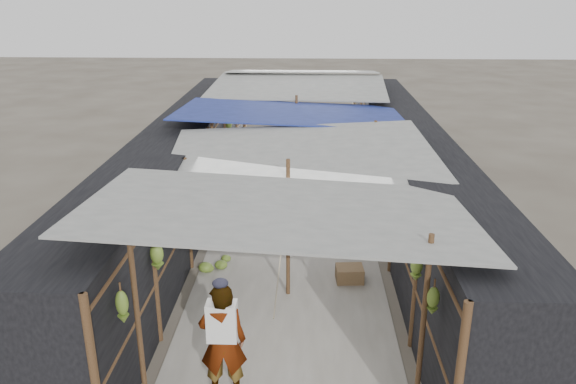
# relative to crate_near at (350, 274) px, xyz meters

# --- Properties ---
(aisle_slab) EXTENTS (3.60, 16.00, 0.02)m
(aisle_slab) POSITION_rel_crate_near_xyz_m (-1.16, 2.97, -0.14)
(aisle_slab) COLOR #9E998E
(aisle_slab) RESTS_ON ground
(stall_left) EXTENTS (1.40, 15.00, 2.30)m
(stall_left) POSITION_rel_crate_near_xyz_m (-3.86, 2.97, 1.00)
(stall_left) COLOR black
(stall_left) RESTS_ON ground
(stall_right) EXTENTS (1.40, 15.00, 2.30)m
(stall_right) POSITION_rel_crate_near_xyz_m (1.54, 2.97, 1.00)
(stall_right) COLOR black
(stall_right) RESTS_ON ground
(crate_near) EXTENTS (0.54, 0.44, 0.31)m
(crate_near) POSITION_rel_crate_near_xyz_m (0.00, 0.00, 0.00)
(crate_near) COLOR olive
(crate_near) RESTS_ON ground
(crate_mid) EXTENTS (0.63, 0.56, 0.32)m
(crate_mid) POSITION_rel_crate_near_xyz_m (0.07, 1.64, 0.01)
(crate_mid) COLOR olive
(crate_mid) RESTS_ON ground
(crate_back) EXTENTS (0.52, 0.46, 0.28)m
(crate_back) POSITION_rel_crate_near_xyz_m (-1.72, 4.52, -0.01)
(crate_back) COLOR olive
(crate_back) RESTS_ON ground
(black_basin) EXTENTS (0.55, 0.55, 0.16)m
(black_basin) POSITION_rel_crate_near_xyz_m (-0.20, 6.50, -0.07)
(black_basin) COLOR black
(black_basin) RESTS_ON ground
(vendor_elderly) EXTENTS (0.67, 0.47, 1.74)m
(vendor_elderly) POSITION_rel_crate_near_xyz_m (-1.93, -3.27, 0.71)
(vendor_elderly) COLOR silver
(vendor_elderly) RESTS_ON ground
(shopper_blue) EXTENTS (1.09, 0.98, 1.83)m
(shopper_blue) POSITION_rel_crate_near_xyz_m (-1.20, 5.07, 0.76)
(shopper_blue) COLOR navy
(shopper_blue) RESTS_ON ground
(vendor_seated) EXTENTS (0.38, 0.65, 1.00)m
(vendor_seated) POSITION_rel_crate_near_xyz_m (-0.10, 6.81, 0.35)
(vendor_seated) COLOR #4E4A44
(vendor_seated) RESTS_ON ground
(market_canopy) EXTENTS (5.62, 15.20, 2.77)m
(market_canopy) POSITION_rel_crate_near_xyz_m (-1.13, 3.30, 2.25)
(market_canopy) COLOR brown
(market_canopy) RESTS_ON ground
(hanging_bananas) EXTENTS (3.96, 13.44, 0.85)m
(hanging_bananas) POSITION_rel_crate_near_xyz_m (-1.21, 3.00, 1.48)
(hanging_bananas) COLOR olive
(hanging_bananas) RESTS_ON ground
(floor_bananas) EXTENTS (3.72, 7.43, 0.35)m
(floor_bananas) POSITION_rel_crate_near_xyz_m (-1.79, 4.07, -0.00)
(floor_bananas) COLOR gold
(floor_bananas) RESTS_ON ground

